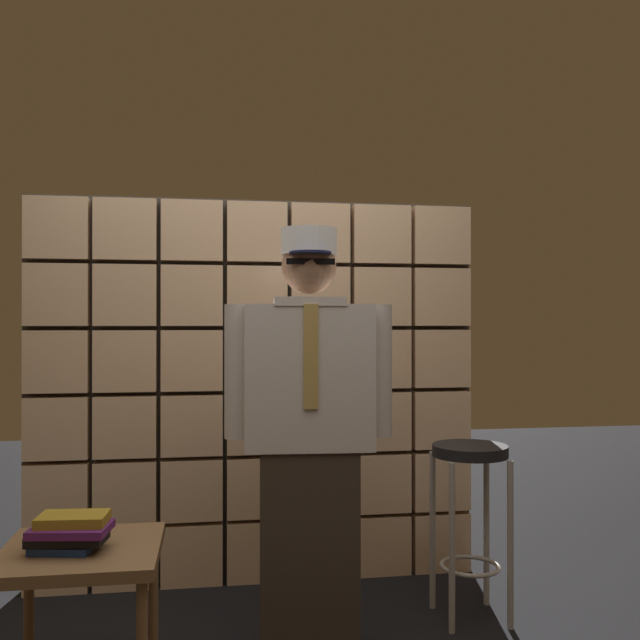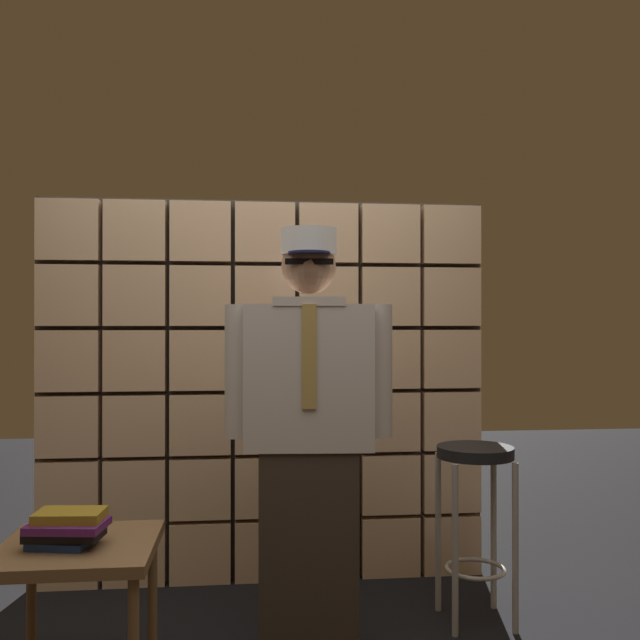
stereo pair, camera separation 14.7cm
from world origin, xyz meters
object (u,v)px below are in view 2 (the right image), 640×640
object	(u,v)px
standing_person	(309,431)
book_stack	(66,528)
bar_stool	(475,491)
side_table	(78,566)

from	to	relation	value
standing_person	book_stack	xyz separation A→B (m)	(-0.85, -0.38, -0.25)
bar_stool	side_table	size ratio (longest dim) A/B	1.35
bar_stool	book_stack	xyz separation A→B (m)	(-1.62, -0.60, 0.06)
bar_stool	book_stack	bearing A→B (deg)	-159.66
side_table	book_stack	xyz separation A→B (m)	(-0.03, -0.03, 0.14)
bar_stool	side_table	bearing A→B (deg)	-160.36
standing_person	bar_stool	bearing A→B (deg)	19.94
standing_person	bar_stool	size ratio (longest dim) A/B	2.20
side_table	book_stack	bearing A→B (deg)	-132.83
standing_person	side_table	size ratio (longest dim) A/B	2.96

